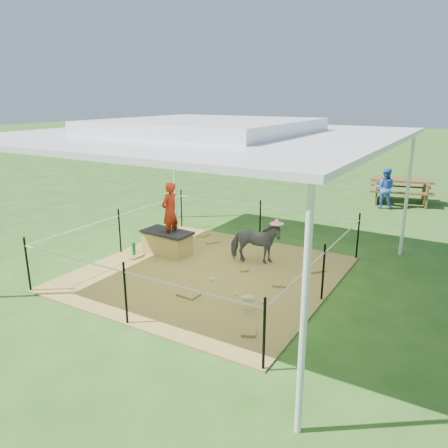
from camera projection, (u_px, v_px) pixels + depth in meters
The scene contains 13 objects.
ground at pixel (208, 274), 8.41m from camera, with size 90.00×90.00×0.00m, color #2D5919.
hay_patch at pixel (208, 273), 8.40m from camera, with size 4.60×4.60×0.03m, color brown.
canopy_tent at pixel (207, 132), 7.65m from camera, with size 6.30×6.30×2.90m.
rope_fence at pixel (208, 242), 8.23m from camera, with size 4.54×4.54×1.00m.
straw_bale at pixel (167, 243), 9.36m from camera, with size 1.01×0.51×0.45m, color #A77A3C.
dark_cloth at pixel (167, 232), 9.28m from camera, with size 1.08×0.56×0.06m, color black.
woman at pixel (170, 206), 9.07m from camera, with size 0.44×0.29×1.22m, color #A2220F.
green_bottle at pixel (134, 249), 9.28m from camera, with size 0.08×0.08×0.28m, color #186C2D.
pony at pixel (255, 243), 8.75m from camera, with size 0.47×1.02×0.87m, color #47474B.
pink_hat at pixel (256, 219), 8.61m from camera, with size 0.27×0.27×0.13m, color pink.
foal at pixel (249, 297), 6.88m from camera, with size 0.78×0.43×0.43m, color beige, non-canonical shape.
picnic_table_near at pixel (401, 191), 13.91m from camera, with size 1.85×1.34×0.77m, color brown.
distant_person at pixel (385, 188), 13.18m from camera, with size 0.60×0.46×1.23m, color blue.
Camera 1 is at (4.23, -6.56, 3.29)m, focal length 35.00 mm.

